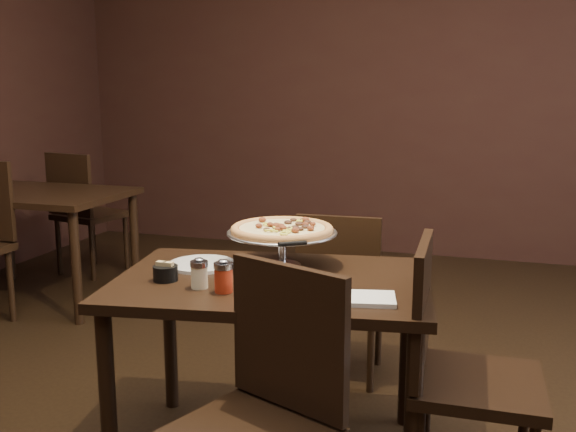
% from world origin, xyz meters
% --- Properties ---
extents(room, '(6.04, 7.04, 2.84)m').
position_xyz_m(room, '(0.06, 0.03, 1.40)').
color(room, black).
rests_on(room, ground).
extents(dining_table, '(1.27, 0.95, 0.73)m').
position_xyz_m(dining_table, '(-0.04, 0.10, 0.63)').
color(dining_table, black).
rests_on(dining_table, ground).
extents(background_table, '(1.21, 0.81, 0.76)m').
position_xyz_m(background_table, '(-2.20, 1.47, 0.66)').
color(background_table, black).
rests_on(background_table, ground).
extents(pizza_stand, '(0.44, 0.44, 0.18)m').
position_xyz_m(pizza_stand, '(-0.05, 0.27, 0.88)').
color(pizza_stand, '#AEADB4').
rests_on(pizza_stand, dining_table).
extents(parmesan_shaker, '(0.06, 0.06, 0.11)m').
position_xyz_m(parmesan_shaker, '(-0.25, -0.09, 0.78)').
color(parmesan_shaker, '#F6EEBF').
rests_on(parmesan_shaker, dining_table).
extents(pepper_flake_shaker, '(0.07, 0.07, 0.12)m').
position_xyz_m(pepper_flake_shaker, '(-0.15, -0.11, 0.79)').
color(pepper_flake_shaker, '#991F0D').
rests_on(pepper_flake_shaker, dining_table).
extents(packet_caddy, '(0.09, 0.09, 0.07)m').
position_xyz_m(packet_caddy, '(-0.41, -0.05, 0.76)').
color(packet_caddy, black).
rests_on(packet_caddy, dining_table).
extents(napkin_stack, '(0.18, 0.18, 0.02)m').
position_xyz_m(napkin_stack, '(0.37, -0.05, 0.74)').
color(napkin_stack, silver).
rests_on(napkin_stack, dining_table).
extents(plate_left, '(0.27, 0.27, 0.01)m').
position_xyz_m(plate_left, '(-0.36, 0.18, 0.74)').
color(plate_left, silver).
rests_on(plate_left, dining_table).
extents(plate_near, '(0.21, 0.21, 0.01)m').
position_xyz_m(plate_near, '(0.02, -0.11, 0.74)').
color(plate_near, silver).
rests_on(plate_near, dining_table).
extents(serving_spatula, '(0.14, 0.14, 0.02)m').
position_xyz_m(serving_spatula, '(0.05, 0.08, 0.87)').
color(serving_spatula, '#AEADB4').
rests_on(serving_spatula, pizza_stand).
extents(chair_far, '(0.42, 0.42, 0.86)m').
position_xyz_m(chair_far, '(0.07, 0.84, 0.47)').
color(chair_far, black).
rests_on(chair_far, ground).
extents(chair_near, '(0.56, 0.56, 0.92)m').
position_xyz_m(chair_near, '(0.12, -0.47, 0.50)').
color(chair_near, black).
rests_on(chair_near, ground).
extents(chair_side, '(0.44, 0.44, 0.93)m').
position_xyz_m(chair_side, '(0.65, 0.03, 0.51)').
color(chair_side, black).
rests_on(chair_side, ground).
extents(bg_chair_far, '(0.53, 0.53, 0.96)m').
position_xyz_m(bg_chair_far, '(-2.27, 2.09, 0.52)').
color(bg_chair_far, black).
rests_on(bg_chair_far, ground).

